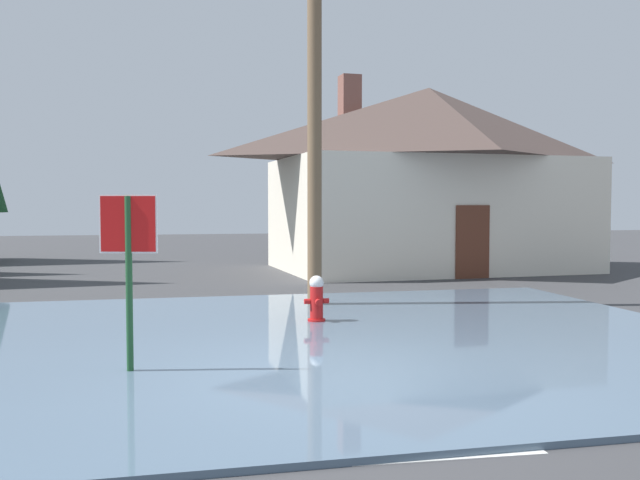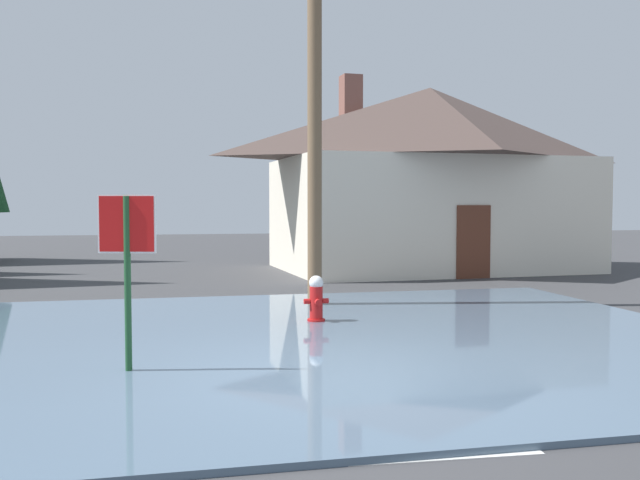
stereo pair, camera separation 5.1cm
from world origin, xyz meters
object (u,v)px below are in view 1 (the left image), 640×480
(stop_sign_near, at_px, (129,248))
(house, at_px, (428,176))
(fire_hydrant, at_px, (317,301))
(utility_pole, at_px, (314,48))

(stop_sign_near, distance_m, house, 14.82)
(stop_sign_near, height_order, house, house)
(stop_sign_near, relative_size, fire_hydrant, 2.58)
(stop_sign_near, xyz_separation_m, utility_pole, (3.31, 4.94, 3.52))
(fire_hydrant, bearing_deg, house, 58.62)
(stop_sign_near, distance_m, fire_hydrant, 4.31)
(fire_hydrant, height_order, utility_pole, utility_pole)
(utility_pole, bearing_deg, house, 54.15)
(fire_hydrant, bearing_deg, utility_pole, 78.67)
(house, bearing_deg, fire_hydrant, -121.38)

